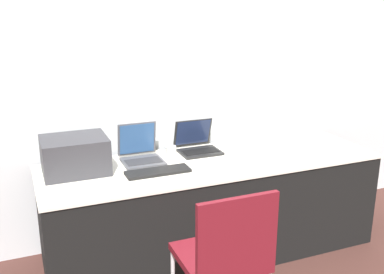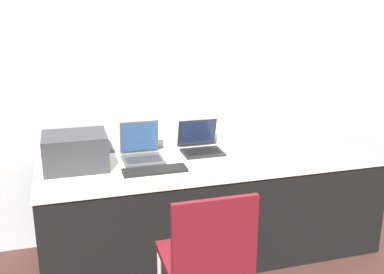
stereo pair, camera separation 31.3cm
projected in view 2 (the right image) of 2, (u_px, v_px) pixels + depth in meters
The scene contains 8 objects.
wall_back at pixel (195, 71), 3.44m from camera, with size 8.00×0.05×2.60m.
table at pixel (212, 207), 3.29m from camera, with size 2.42×0.76×0.72m.
printer at pixel (75, 150), 3.02m from camera, with size 0.42×0.35×0.24m.
laptop_left at pixel (142, 151), 3.22m from camera, with size 0.28×0.29×0.26m.
laptop_right at pixel (200, 145), 3.38m from camera, with size 0.30×0.29×0.23m.
external_keyboard at pixel (155, 170), 2.99m from camera, with size 0.43×0.14×0.02m.
coffee_cup at pixel (171, 153), 3.20m from camera, with size 0.08×0.08×0.11m.
chair at pixel (207, 254), 2.33m from camera, with size 0.43×0.43×0.91m.
Camera 2 is at (-0.97, -2.48, 1.80)m, focal length 42.00 mm.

